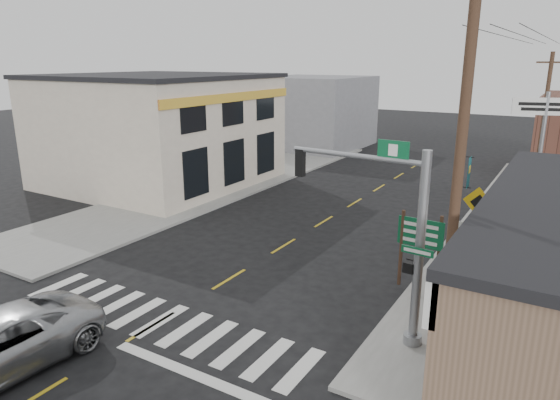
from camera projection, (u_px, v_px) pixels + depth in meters
The scene contains 18 objects.
ground at pixel (151, 326), 15.32m from camera, with size 140.00×140.00×0.00m, color black.
sidewalk_right at pixel (521, 247), 21.57m from camera, with size 6.00×38.00×0.13m, color gray.
sidewalk_left at pixel (199, 192), 30.48m from camera, with size 6.00×38.00×0.13m, color gray.
center_line at pixel (284, 246), 21.92m from camera, with size 0.12×56.00×0.01m, color gold.
crosswalk at pixel (161, 321), 15.64m from camera, with size 11.00×2.20×0.01m, color silver.
left_building at pixel (158, 131), 32.38m from camera, with size 12.00×12.00×6.80m, color beige.
bldg_distant_left at pixel (313, 112), 46.30m from camera, with size 9.00×10.00×6.40m, color gray.
traffic_signal_pole at pixel (396, 226), 13.60m from camera, with size 4.51×0.37×5.72m.
guide_sign at pixel (420, 241), 17.05m from camera, with size 1.59×0.13×2.78m.
fire_hydrant at pixel (462, 294), 16.20m from camera, with size 0.25×0.25×0.79m.
ped_crossing_sign at pixel (477, 211), 19.61m from camera, with size 1.17×0.08×3.01m.
lamp_post at pixel (457, 181), 20.80m from camera, with size 0.64×0.50×4.95m.
dance_center_sign at pixel (544, 125), 23.39m from camera, with size 2.99×0.19×6.35m.
bare_tree at pixel (538, 214), 13.71m from camera, with size 2.33×2.33×4.67m.
shrub_front at pixel (549, 395), 11.21m from camera, with size 1.32×1.32×0.99m, color #163914.
shrub_back at pixel (464, 299), 15.87m from camera, with size 1.13×1.13×0.85m, color black.
utility_pole_near at pixel (459, 166), 12.30m from camera, with size 1.78×0.27×10.22m.
utility_pole_far at pixel (542, 130), 26.47m from camera, with size 1.42×0.21×8.17m.
Camera 1 is at (10.43, -9.70, 7.91)m, focal length 32.00 mm.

